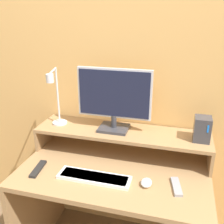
# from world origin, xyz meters

# --- Properties ---
(wall_back) EXTENTS (6.00, 0.05, 2.50)m
(wall_back) POSITION_xyz_m (0.00, 0.72, 1.25)
(wall_back) COLOR #E5AD60
(wall_back) RESTS_ON ground_plane
(desk) EXTENTS (1.14, 0.68, 0.73)m
(desk) POSITION_xyz_m (0.00, 0.34, 0.51)
(desk) COLOR #A87F51
(desk) RESTS_ON ground_plane
(monitor_shelf) EXTENTS (1.14, 0.29, 0.16)m
(monitor_shelf) POSITION_xyz_m (0.00, 0.54, 0.87)
(monitor_shelf) COLOR #A87F51
(monitor_shelf) RESTS_ON desk
(monitor) EXTENTS (0.48, 0.17, 0.41)m
(monitor) POSITION_xyz_m (-0.06, 0.54, 1.11)
(monitor) COLOR #38383D
(monitor) RESTS_ON monitor_shelf
(desk_lamp) EXTENTS (0.12, 0.24, 0.40)m
(desk_lamp) POSITION_xyz_m (-0.43, 0.47, 1.09)
(desk_lamp) COLOR silver
(desk_lamp) RESTS_ON monitor_shelf
(router_dock) EXTENTS (0.10, 0.10, 0.15)m
(router_dock) POSITION_xyz_m (0.49, 0.53, 0.97)
(router_dock) COLOR #3D3D42
(router_dock) RESTS_ON monitor_shelf
(keyboard) EXTENTS (0.42, 0.12, 0.02)m
(keyboard) POSITION_xyz_m (-0.08, 0.21, 0.74)
(keyboard) COLOR white
(keyboard) RESTS_ON desk
(mouse) EXTENTS (0.06, 0.08, 0.04)m
(mouse) POSITION_xyz_m (0.21, 0.23, 0.75)
(mouse) COLOR white
(mouse) RESTS_ON desk
(remote_control) EXTENTS (0.06, 0.18, 0.02)m
(remote_control) POSITION_xyz_m (-0.44, 0.20, 0.74)
(remote_control) COLOR black
(remote_control) RESTS_ON desk
(remote_secondary) EXTENTS (0.07, 0.16, 0.02)m
(remote_secondary) POSITION_xyz_m (0.38, 0.25, 0.74)
(remote_secondary) COLOR #99999E
(remote_secondary) RESTS_ON desk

